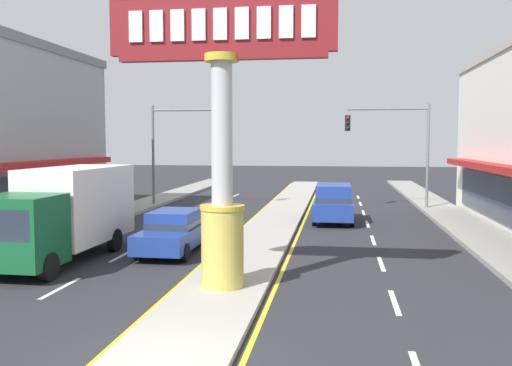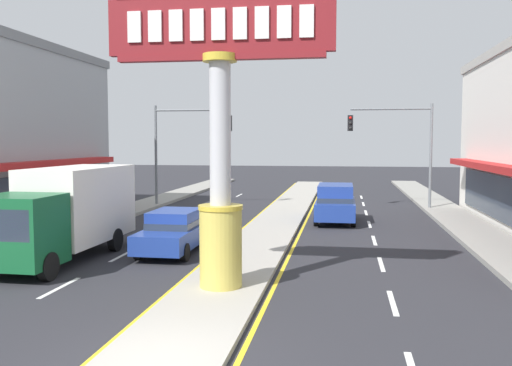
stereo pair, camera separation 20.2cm
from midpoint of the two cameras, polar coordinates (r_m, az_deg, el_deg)
The scene contains 10 objects.
median_strip at distance 27.64m, azimuth 2.47°, elevation -3.92°, with size 2.36×52.00×0.14m, color #A39E93.
sidewalk_left at distance 28.19m, azimuth -16.38°, elevation -3.89°, with size 2.27×60.00×0.18m, color gray.
sidewalk_right at distance 26.12m, azimuth 21.82°, elevation -4.67°, with size 2.27×60.00×0.18m, color gray.
lane_markings at distance 26.32m, azimuth 2.13°, elevation -4.48°, with size 9.10×52.00×0.01m.
district_sign at distance 14.64m, azimuth -3.32°, elevation 4.89°, with size 6.00×1.19×7.80m.
traffic_light_left_side at distance 33.87m, azimuth -7.33°, elevation 4.66°, with size 4.86×0.46×6.20m.
traffic_light_right_side at distance 33.34m, azimuth 14.78°, elevation 4.56°, with size 4.86×0.46×6.20m.
box_truck_near_right_lane at distance 19.90m, azimuth -18.66°, elevation -2.66°, with size 2.36×6.95×3.12m.
suv_far_right_lane at distance 27.75m, azimuth 8.40°, elevation -2.02°, with size 1.98×4.61×1.90m.
sedan_near_left_lane at distance 20.32m, azimuth -8.16°, elevation -4.91°, with size 1.86×4.31×1.53m.
Camera 2 is at (3.24, -9.15, 4.05)m, focal length 38.81 mm.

